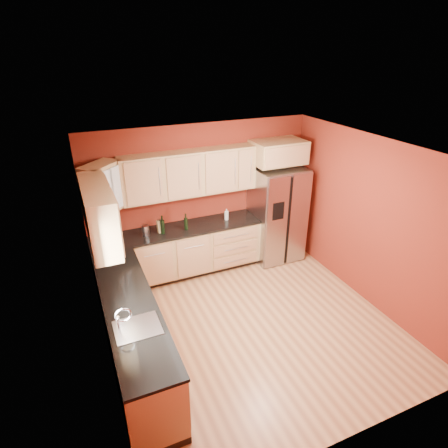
# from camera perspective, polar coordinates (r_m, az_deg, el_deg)

# --- Properties ---
(floor) EXTENTS (4.00, 4.00, 0.00)m
(floor) POSITION_cam_1_polar(r_m,az_deg,el_deg) (5.77, 4.02, -14.97)
(floor) COLOR #9E623D
(floor) RESTS_ON ground
(ceiling) EXTENTS (4.00, 4.00, 0.00)m
(ceiling) POSITION_cam_1_polar(r_m,az_deg,el_deg) (4.53, 5.04, 10.82)
(ceiling) COLOR silver
(ceiling) RESTS_ON wall_back
(wall_back) EXTENTS (4.00, 0.04, 2.60)m
(wall_back) POSITION_cam_1_polar(r_m,az_deg,el_deg) (6.68, -3.48, 4.10)
(wall_back) COLOR maroon
(wall_back) RESTS_ON floor
(wall_front) EXTENTS (4.00, 0.04, 2.60)m
(wall_front) POSITION_cam_1_polar(r_m,az_deg,el_deg) (3.72, 19.54, -17.47)
(wall_front) COLOR maroon
(wall_front) RESTS_ON floor
(wall_left) EXTENTS (0.04, 4.00, 2.60)m
(wall_left) POSITION_cam_1_polar(r_m,az_deg,el_deg) (4.57, -18.63, -8.38)
(wall_left) COLOR maroon
(wall_left) RESTS_ON floor
(wall_right) EXTENTS (0.04, 4.00, 2.60)m
(wall_right) POSITION_cam_1_polar(r_m,az_deg,el_deg) (6.13, 21.28, 0.24)
(wall_right) COLOR maroon
(wall_right) RESTS_ON floor
(base_cabinets_back) EXTENTS (2.90, 0.60, 0.88)m
(base_cabinets_back) POSITION_cam_1_polar(r_m,az_deg,el_deg) (6.65, -6.85, -4.42)
(base_cabinets_back) COLOR tan
(base_cabinets_back) RESTS_ON floor
(base_cabinets_left) EXTENTS (0.60, 2.80, 0.88)m
(base_cabinets_left) POSITION_cam_1_polar(r_m,az_deg,el_deg) (5.10, -13.78, -15.81)
(base_cabinets_left) COLOR tan
(base_cabinets_left) RESTS_ON floor
(countertop_back) EXTENTS (2.90, 0.62, 0.04)m
(countertop_back) POSITION_cam_1_polar(r_m,az_deg,el_deg) (6.42, -7.03, -0.91)
(countertop_back) COLOR black
(countertop_back) RESTS_ON base_cabinets_back
(countertop_left) EXTENTS (0.62, 2.80, 0.04)m
(countertop_left) POSITION_cam_1_polar(r_m,az_deg,el_deg) (4.81, -14.24, -11.66)
(countertop_left) COLOR black
(countertop_left) RESTS_ON base_cabinets_left
(upper_cabinets_back) EXTENTS (2.30, 0.33, 0.75)m
(upper_cabinets_back) POSITION_cam_1_polar(r_m,az_deg,el_deg) (6.28, -5.24, 7.70)
(upper_cabinets_back) COLOR tan
(upper_cabinets_back) RESTS_ON wall_back
(upper_cabinets_left) EXTENTS (0.33, 1.35, 0.75)m
(upper_cabinets_left) POSITION_cam_1_polar(r_m,az_deg,el_deg) (4.97, -18.55, 1.44)
(upper_cabinets_left) COLOR tan
(upper_cabinets_left) RESTS_ON wall_left
(corner_upper_cabinet) EXTENTS (0.67, 0.67, 0.75)m
(corner_upper_cabinet) POSITION_cam_1_polar(r_m,az_deg,el_deg) (5.86, -18.02, 5.19)
(corner_upper_cabinet) COLOR tan
(corner_upper_cabinet) RESTS_ON wall_back
(over_fridge_cabinet) EXTENTS (0.92, 0.60, 0.40)m
(over_fridge_cabinet) POSITION_cam_1_polar(r_m,az_deg,el_deg) (6.75, 8.27, 10.82)
(over_fridge_cabinet) COLOR tan
(over_fridge_cabinet) RESTS_ON wall_back
(refrigerator) EXTENTS (0.90, 0.75, 1.78)m
(refrigerator) POSITION_cam_1_polar(r_m,az_deg,el_deg) (7.07, 7.99, 1.56)
(refrigerator) COLOR #B3B3B8
(refrigerator) RESTS_ON floor
(window) EXTENTS (0.03, 0.90, 1.00)m
(window) POSITION_cam_1_polar(r_m,az_deg,el_deg) (4.01, -18.03, -9.13)
(window) COLOR white
(window) RESTS_ON wall_left
(sink_faucet) EXTENTS (0.50, 0.42, 0.30)m
(sink_faucet) POSITION_cam_1_polar(r_m,az_deg,el_deg) (4.31, -13.24, -13.66)
(sink_faucet) COLOR silver
(sink_faucet) RESTS_ON countertop_left
(canister_left) EXTENTS (0.12, 0.12, 0.19)m
(canister_left) POSITION_cam_1_polar(r_m,az_deg,el_deg) (6.23, -11.85, -1.00)
(canister_left) COLOR #B3B3B8
(canister_left) RESTS_ON countertop_back
(canister_right) EXTENTS (0.13, 0.13, 0.19)m
(canister_right) POSITION_cam_1_polar(r_m,az_deg,el_deg) (6.21, -16.00, -1.56)
(canister_right) COLOR #B3B3B8
(canister_right) RESTS_ON countertop_back
(wine_bottle_a) EXTENTS (0.09, 0.09, 0.32)m
(wine_bottle_a) POSITION_cam_1_polar(r_m,az_deg,el_deg) (6.23, -9.37, -0.10)
(wine_bottle_a) COLOR black
(wine_bottle_a) RESTS_ON countertop_back
(wine_bottle_b) EXTENTS (0.07, 0.07, 0.29)m
(wine_bottle_b) POSITION_cam_1_polar(r_m,az_deg,el_deg) (6.31, -5.83, 0.35)
(wine_bottle_b) COLOR black
(wine_bottle_b) RESTS_ON countertop_back
(knife_block) EXTENTS (0.11, 0.10, 0.21)m
(knife_block) POSITION_cam_1_polar(r_m,az_deg,el_deg) (6.30, -9.65, -0.37)
(knife_block) COLOR #A68A50
(knife_block) RESTS_ON countertop_back
(soap_dispenser) EXTENTS (0.07, 0.07, 0.20)m
(soap_dispenser) POSITION_cam_1_polar(r_m,az_deg,el_deg) (6.66, 0.39, 1.47)
(soap_dispenser) COLOR silver
(soap_dispenser) RESTS_ON countertop_back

